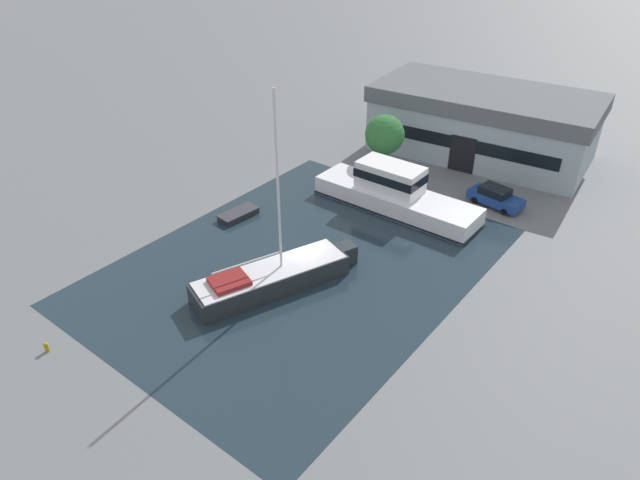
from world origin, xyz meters
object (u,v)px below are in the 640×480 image
(quay_tree_near_building, at_px, (385,135))
(sailboat_moored, at_px, (274,277))
(motor_cruiser, at_px, (394,193))
(parked_car, at_px, (495,197))
(small_dinghy, at_px, (238,214))
(warehouse_building, at_px, (483,122))

(quay_tree_near_building, xyz_separation_m, sailboat_moored, (3.82, -19.12, -2.89))
(motor_cruiser, bearing_deg, parked_car, -49.27)
(motor_cruiser, bearing_deg, sailboat_moored, 177.69)
(parked_car, xyz_separation_m, motor_cruiser, (-6.35, -5.51, 0.53))
(quay_tree_near_building, bearing_deg, small_dinghy, -108.24)
(small_dinghy, bearing_deg, quay_tree_near_building, -102.72)
(sailboat_moored, bearing_deg, motor_cruiser, 108.67)
(sailboat_moored, relative_size, motor_cruiser, 0.95)
(sailboat_moored, bearing_deg, warehouse_building, 108.40)
(parked_car, relative_size, small_dinghy, 1.35)
(warehouse_building, bearing_deg, sailboat_moored, -98.09)
(warehouse_building, xyz_separation_m, parked_car, (5.68, -9.17, -2.37))
(parked_car, distance_m, motor_cruiser, 8.42)
(parked_car, height_order, sailboat_moored, sailboat_moored)
(quay_tree_near_building, height_order, sailboat_moored, sailboat_moored)
(sailboat_moored, xyz_separation_m, motor_cruiser, (0.50, 14.02, 0.53))
(quay_tree_near_building, xyz_separation_m, small_dinghy, (-4.60, -13.97, -3.44))
(warehouse_building, height_order, sailboat_moored, sailboat_moored)
(warehouse_building, relative_size, quay_tree_near_building, 3.91)
(warehouse_building, distance_m, motor_cruiser, 14.82)
(warehouse_building, height_order, motor_cruiser, warehouse_building)
(small_dinghy, bearing_deg, parked_car, -131.21)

